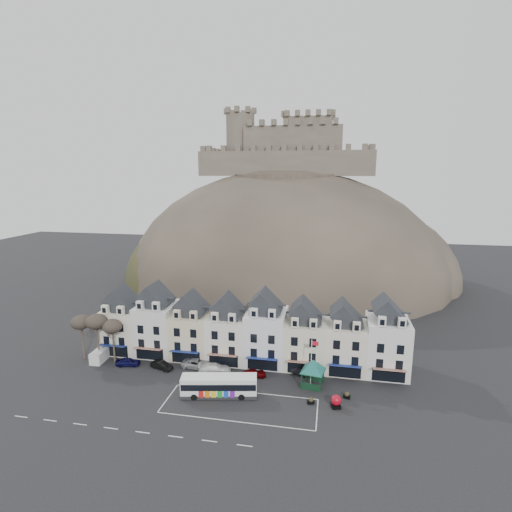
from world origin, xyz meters
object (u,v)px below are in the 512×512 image
at_px(bus_shelter, 313,366).
at_px(car_white, 215,368).
at_px(red_buoy, 336,401).
at_px(car_maroon, 253,373).
at_px(bus, 219,385).
at_px(car_silver, 197,364).
at_px(white_van, 101,355).
at_px(flagpole, 312,359).
at_px(car_charcoal, 302,371).
at_px(car_black, 162,365).
at_px(car_navy, 128,362).

bearing_deg(bus_shelter, car_white, -174.44).
xyz_separation_m(red_buoy, car_maroon, (-13.33, 6.05, -0.22)).
xyz_separation_m(bus, car_white, (-2.73, 6.71, -0.98)).
bearing_deg(car_silver, white_van, 94.18).
xyz_separation_m(bus_shelter, flagpole, (-0.24, 0.19, 0.94)).
distance_m(bus, car_maroon, 7.42).
bearing_deg(car_charcoal, bus, 145.67).
distance_m(red_buoy, car_black, 29.83).
height_order(bus_shelter, car_maroon, bus_shelter).
bearing_deg(flagpole, car_navy, 178.99).
bearing_deg(car_navy, red_buoy, -111.13).
height_order(car_black, car_silver, car_silver).
height_order(bus, car_navy, bus).
distance_m(white_van, car_maroon, 27.97).
relative_size(flagpole, car_maroon, 1.77).
bearing_deg(car_black, bus, -99.49).
bearing_deg(bus, car_silver, 117.49).
height_order(bus, car_white, bus).
distance_m(white_van, car_black, 12.12).
xyz_separation_m(red_buoy, flagpole, (-3.82, 5.49, 3.42)).
bearing_deg(flagpole, white_van, 177.68).
xyz_separation_m(car_black, car_charcoal, (23.64, 2.50, -0.05)).
bearing_deg(car_charcoal, car_white, 116.85).
height_order(red_buoy, car_maroon, red_buoy).
height_order(bus, flagpole, flagpole).
bearing_deg(car_charcoal, car_silver, 111.88).
bearing_deg(bus, bus_shelter, 10.97).
distance_m(car_black, car_maroon, 15.88).
distance_m(bus, flagpole, 14.80).
bearing_deg(bus_shelter, flagpole, 151.13).
height_order(bus_shelter, car_silver, bus_shelter).
height_order(bus, car_silver, bus).
height_order(car_black, car_white, car_white).
xyz_separation_m(car_navy, car_maroon, (22.14, 0.00, 0.04)).
height_order(car_silver, car_charcoal, car_silver).
relative_size(car_black, car_maroon, 0.94).
distance_m(red_buoy, car_navy, 35.98).
xyz_separation_m(white_van, car_silver, (17.88, 0.61, -0.28)).
height_order(bus_shelter, car_white, bus_shelter).
distance_m(bus_shelter, car_white, 16.64).
distance_m(flagpole, car_maroon, 10.20).
relative_size(red_buoy, car_navy, 0.46).
distance_m(red_buoy, car_maroon, 14.64).
xyz_separation_m(white_van, car_charcoal, (35.72, 1.54, -0.40)).
xyz_separation_m(bus, white_van, (-24.05, 7.19, -0.74)).
distance_m(bus_shelter, white_van, 37.82).
distance_m(flagpole, car_navy, 31.87).
xyz_separation_m(bus, car_charcoal, (11.67, 8.73, -1.14)).
bearing_deg(bus_shelter, car_maroon, -174.54).
xyz_separation_m(flagpole, car_maroon, (-9.51, 0.56, -3.64)).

